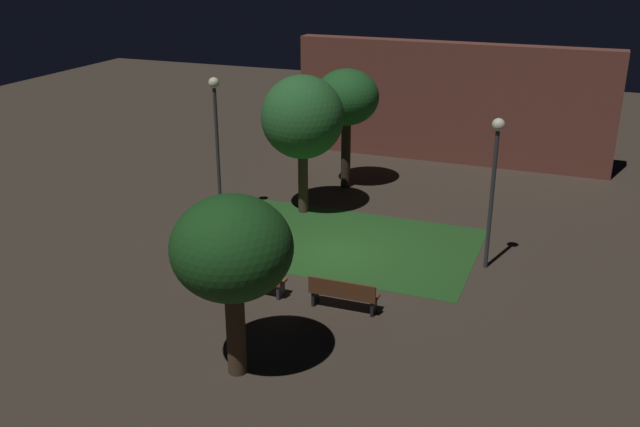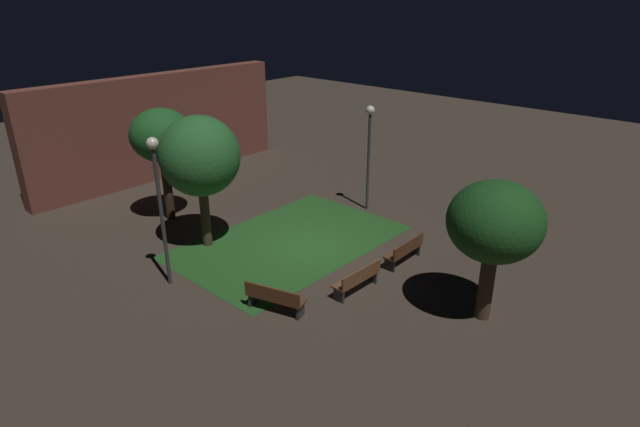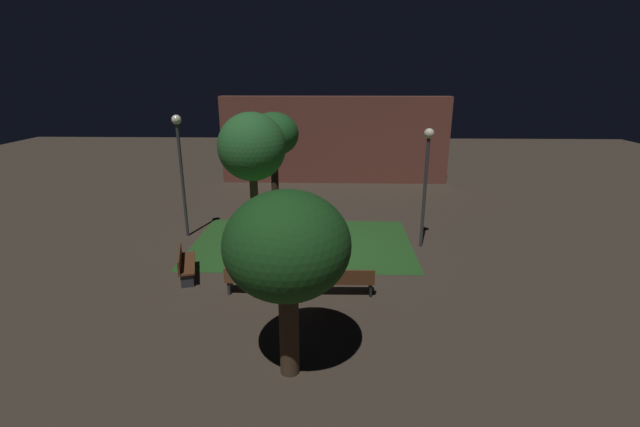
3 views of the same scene
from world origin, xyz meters
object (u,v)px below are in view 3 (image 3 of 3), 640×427
at_px(bench_back_row, 256,279).
at_px(tree_back_left, 287,248).
at_px(bench_lawn_edge, 343,281).
at_px(lamp_post_plaza_west, 426,168).
at_px(tree_tall_center, 252,147).
at_px(tree_lawn_side, 273,135).
at_px(bench_front_right, 185,263).
at_px(lamp_post_plaza_east, 180,156).

height_order(bench_back_row, tree_back_left, tree_back_left).
bearing_deg(bench_lawn_edge, lamp_post_plaza_west, 52.46).
bearing_deg(lamp_post_plaza_west, bench_lawn_edge, -127.54).
distance_m(tree_back_left, tree_tall_center, 10.03).
relative_size(bench_lawn_edge, tree_lawn_side, 0.40).
xyz_separation_m(tree_lawn_side, tree_tall_center, (-0.48, -3.13, -0.07)).
relative_size(bench_front_right, tree_back_left, 0.45).
height_order(bench_back_row, tree_tall_center, tree_tall_center).
xyz_separation_m(bench_front_right, tree_tall_center, (1.40, 5.10, 2.90)).
relative_size(bench_lawn_edge, tree_tall_center, 0.37).
height_order(tree_lawn_side, lamp_post_plaza_east, lamp_post_plaza_east).
distance_m(bench_back_row, tree_tall_center, 6.95).
bearing_deg(lamp_post_plaza_east, tree_lawn_side, 56.43).
relative_size(bench_back_row, tree_lawn_side, 0.40).
relative_size(bench_back_row, bench_front_right, 0.97).
relative_size(bench_front_right, lamp_post_plaza_west, 0.42).
relative_size(bench_lawn_edge, lamp_post_plaza_east, 0.37).
relative_size(tree_back_left, tree_tall_center, 0.85).
height_order(bench_lawn_edge, tree_tall_center, tree_tall_center).
distance_m(bench_front_right, lamp_post_plaza_east, 4.76).
xyz_separation_m(bench_front_right, tree_lawn_side, (1.87, 8.23, 2.97)).
bearing_deg(tree_lawn_side, bench_back_row, -86.21).
height_order(bench_front_right, tree_tall_center, tree_tall_center).
relative_size(bench_back_row, tree_back_left, 0.44).
distance_m(bench_lawn_edge, bench_front_right, 5.21).
xyz_separation_m(tree_back_left, lamp_post_plaza_east, (-4.98, 8.32, 0.29)).
height_order(tree_back_left, lamp_post_plaza_west, lamp_post_plaza_west).
distance_m(bench_back_row, lamp_post_plaza_east, 6.64).
bearing_deg(tree_lawn_side, bench_front_right, -102.82).
relative_size(bench_lawn_edge, tree_back_left, 0.44).
height_order(bench_lawn_edge, lamp_post_plaza_west, lamp_post_plaza_west).
height_order(bench_lawn_edge, tree_back_left, tree_back_left).
bearing_deg(tree_tall_center, tree_lawn_side, 81.35).
bearing_deg(lamp_post_plaza_east, bench_back_row, -53.03).
bearing_deg(tree_back_left, tree_tall_center, 104.14).
bearing_deg(bench_lawn_edge, tree_back_left, -109.58).
relative_size(tree_lawn_side, tree_tall_center, 0.95).
bearing_deg(bench_front_right, lamp_post_plaza_west, 19.21).
relative_size(tree_back_left, tree_lawn_side, 0.90).
bearing_deg(lamp_post_plaza_west, bench_back_row, -144.96).
height_order(lamp_post_plaza_west, lamp_post_plaza_east, lamp_post_plaza_east).
xyz_separation_m(bench_back_row, tree_back_left, (1.35, -3.50, 2.47)).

